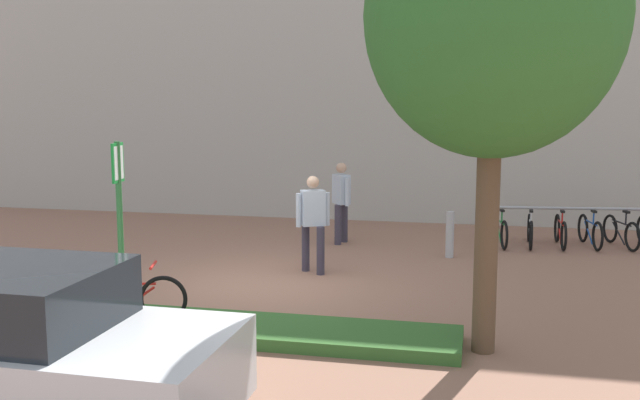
{
  "coord_description": "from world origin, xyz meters",
  "views": [
    {
      "loc": [
        3.45,
        -11.08,
        3.06
      ],
      "look_at": [
        0.75,
        1.13,
        1.29
      ],
      "focal_mm": 40.52,
      "sensor_mm": 36.0,
      "label": 1
    }
  ],
  "objects_px": {
    "car_white_hatch": "(0,349)",
    "bike_at_sign": "(126,298)",
    "bike_rack_cluster": "(575,230)",
    "person_casual_tan": "(313,218)",
    "tree_sidewalk": "(494,17)",
    "parking_sign_post": "(119,207)",
    "bollard_steel": "(450,235)",
    "person_shirt_white": "(341,197)"
  },
  "relations": [
    {
      "from": "tree_sidewalk",
      "to": "bollard_steel",
      "type": "distance_m",
      "value": 6.32
    },
    {
      "from": "tree_sidewalk",
      "to": "person_shirt_white",
      "type": "height_order",
      "value": "tree_sidewalk"
    },
    {
      "from": "car_white_hatch",
      "to": "tree_sidewalk",
      "type": "bearing_deg",
      "value": 34.77
    },
    {
      "from": "bike_at_sign",
      "to": "bike_rack_cluster",
      "type": "distance_m",
      "value": 9.48
    },
    {
      "from": "parking_sign_post",
      "to": "bollard_steel",
      "type": "distance_m",
      "value": 6.79
    },
    {
      "from": "bike_rack_cluster",
      "to": "car_white_hatch",
      "type": "relative_size",
      "value": 0.86
    },
    {
      "from": "car_white_hatch",
      "to": "parking_sign_post",
      "type": "bearing_deg",
      "value": 96.35
    },
    {
      "from": "bike_at_sign",
      "to": "person_casual_tan",
      "type": "bearing_deg",
      "value": 61.18
    },
    {
      "from": "parking_sign_post",
      "to": "bike_rack_cluster",
      "type": "distance_m",
      "value": 9.65
    },
    {
      "from": "tree_sidewalk",
      "to": "car_white_hatch",
      "type": "relative_size",
      "value": 1.3
    },
    {
      "from": "person_casual_tan",
      "to": "person_shirt_white",
      "type": "xyz_separation_m",
      "value": [
        -0.0,
        2.67,
        0.0
      ]
    },
    {
      "from": "tree_sidewalk",
      "to": "bike_rack_cluster",
      "type": "relative_size",
      "value": 1.51
    },
    {
      "from": "tree_sidewalk",
      "to": "person_shirt_white",
      "type": "distance_m",
      "value": 7.4
    },
    {
      "from": "tree_sidewalk",
      "to": "parking_sign_post",
      "type": "distance_m",
      "value": 5.29
    },
    {
      "from": "bike_at_sign",
      "to": "person_casual_tan",
      "type": "height_order",
      "value": "person_casual_tan"
    },
    {
      "from": "bollard_steel",
      "to": "bike_rack_cluster",
      "type": "bearing_deg",
      "value": 33.05
    },
    {
      "from": "parking_sign_post",
      "to": "bike_rack_cluster",
      "type": "xyz_separation_m",
      "value": [
        6.62,
        6.9,
        -1.29
      ]
    },
    {
      "from": "bike_at_sign",
      "to": "bollard_steel",
      "type": "distance_m",
      "value": 6.6
    },
    {
      "from": "parking_sign_post",
      "to": "bike_at_sign",
      "type": "xyz_separation_m",
      "value": [
        -0.03,
        0.14,
        -1.28
      ]
    },
    {
      "from": "bike_at_sign",
      "to": "tree_sidewalk",
      "type": "bearing_deg",
      "value": -0.88
    },
    {
      "from": "bike_rack_cluster",
      "to": "bollard_steel",
      "type": "xyz_separation_m",
      "value": [
        -2.5,
        -1.63,
        0.1
      ]
    },
    {
      "from": "car_white_hatch",
      "to": "bike_at_sign",
      "type": "bearing_deg",
      "value": 96.68
    },
    {
      "from": "parking_sign_post",
      "to": "car_white_hatch",
      "type": "bearing_deg",
      "value": -83.65
    },
    {
      "from": "person_shirt_white",
      "to": "car_white_hatch",
      "type": "bearing_deg",
      "value": -99.16
    },
    {
      "from": "bike_rack_cluster",
      "to": "car_white_hatch",
      "type": "xyz_separation_m",
      "value": [
        -6.29,
        -9.89,
        0.41
      ]
    },
    {
      "from": "parking_sign_post",
      "to": "person_casual_tan",
      "type": "distance_m",
      "value": 4.0
    },
    {
      "from": "bike_rack_cluster",
      "to": "bollard_steel",
      "type": "distance_m",
      "value": 2.99
    },
    {
      "from": "tree_sidewalk",
      "to": "bike_at_sign",
      "type": "xyz_separation_m",
      "value": [
        -4.77,
        0.07,
        -3.63
      ]
    },
    {
      "from": "bollard_steel",
      "to": "car_white_hatch",
      "type": "relative_size",
      "value": 0.21
    },
    {
      "from": "bollard_steel",
      "to": "person_shirt_white",
      "type": "relative_size",
      "value": 0.52
    },
    {
      "from": "tree_sidewalk",
      "to": "bike_rack_cluster",
      "type": "distance_m",
      "value": 7.96
    },
    {
      "from": "bike_rack_cluster",
      "to": "person_casual_tan",
      "type": "relative_size",
      "value": 2.17
    },
    {
      "from": "parking_sign_post",
      "to": "person_shirt_white",
      "type": "bearing_deg",
      "value": 73.64
    },
    {
      "from": "bike_rack_cluster",
      "to": "bollard_steel",
      "type": "height_order",
      "value": "bollard_steel"
    },
    {
      "from": "bollard_steel",
      "to": "parking_sign_post",
      "type": "bearing_deg",
      "value": -128.0
    },
    {
      "from": "bike_rack_cluster",
      "to": "bollard_steel",
      "type": "relative_size",
      "value": 4.14
    },
    {
      "from": "bike_at_sign",
      "to": "car_white_hatch",
      "type": "relative_size",
      "value": 0.38
    },
    {
      "from": "person_casual_tan",
      "to": "car_white_hatch",
      "type": "distance_m",
      "value": 6.66
    },
    {
      "from": "bike_at_sign",
      "to": "person_casual_tan",
      "type": "relative_size",
      "value": 0.95
    },
    {
      "from": "person_casual_tan",
      "to": "car_white_hatch",
      "type": "height_order",
      "value": "person_casual_tan"
    },
    {
      "from": "bike_rack_cluster",
      "to": "person_casual_tan",
      "type": "distance_m",
      "value": 5.92
    },
    {
      "from": "tree_sidewalk",
      "to": "bike_rack_cluster",
      "type": "bearing_deg",
      "value": 74.6
    }
  ]
}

